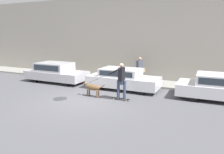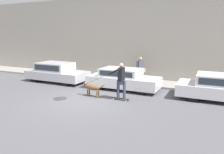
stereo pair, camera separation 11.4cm
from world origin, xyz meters
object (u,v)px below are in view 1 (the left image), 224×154
Objects in this scene: parked_car_1 at (123,79)px; parked_car_2 at (222,88)px; dog at (93,88)px; pedestrian_with_bag at (140,68)px; skateboarder at (121,79)px; parked_car_0 at (56,72)px.

parked_car_2 reaches higher than parked_car_1.
dog is at bearing -161.40° from parked_car_2.
pedestrian_with_bag is at bearing 78.92° from parked_car_1.
pedestrian_with_bag reaches higher than parked_car_2.
dog is (-5.90, -2.03, -0.14)m from parked_car_2.
dog is 1.64m from skateboarder.
parked_car_2 reaches higher than dog.
parked_car_2 is at bearing 7.34° from pedestrian_with_bag.
parked_car_0 is 1.00× the size of parked_car_1.
parked_car_0 is 0.97× the size of parked_car_2.
parked_car_0 is 5.50m from pedestrian_with_bag.
skateboarder reaches higher than parked_car_0.
parked_car_1 is at bearing 0.43° from parked_car_0.
parked_car_2 is 6.24m from dog.
parked_car_1 is 2.19m from dog.
parked_car_1 is at bearing -109.96° from dog.
parked_car_2 is 4.82m from skateboarder.
parked_car_1 is 3.29× the size of dog.
parked_car_2 is (5.09, -0.00, 0.02)m from parked_car_1.
parked_car_0 is 9.83m from parked_car_2.
parked_car_2 is 2.69× the size of pedestrian_with_bag.
parked_car_0 is at bearing -25.78° from dog.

